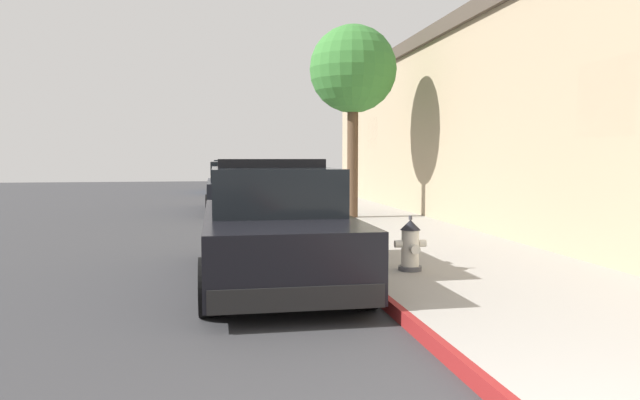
{
  "coord_description": "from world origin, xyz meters",
  "views": [
    {
      "loc": [
        -1.93,
        -2.11,
        1.71
      ],
      "look_at": [
        -0.21,
        7.43,
        1.0
      ],
      "focal_mm": 33.17,
      "sensor_mm": 36.0,
      "label": 1
    }
  ],
  "objects_px": {
    "parked_car_dark_far": "(231,177)",
    "fire_hydrant": "(410,245)",
    "police_cruiser": "(273,227)",
    "street_tree": "(353,71)",
    "parked_car_silver_ahead": "(237,188)"
  },
  "relations": [
    {
      "from": "parked_car_dark_far",
      "to": "street_tree",
      "type": "xyz_separation_m",
      "value": [
        2.68,
        -14.34,
        3.15
      ]
    },
    {
      "from": "parked_car_dark_far",
      "to": "fire_hydrant",
      "type": "height_order",
      "value": "parked_car_dark_far"
    },
    {
      "from": "police_cruiser",
      "to": "fire_hydrant",
      "type": "distance_m",
      "value": 1.91
    },
    {
      "from": "parked_car_silver_ahead",
      "to": "parked_car_dark_far",
      "type": "relative_size",
      "value": 1.0
    },
    {
      "from": "parked_car_dark_far",
      "to": "fire_hydrant",
      "type": "bearing_deg",
      "value": -85.21
    },
    {
      "from": "police_cruiser",
      "to": "parked_car_dark_far",
      "type": "height_order",
      "value": "police_cruiser"
    },
    {
      "from": "parked_car_dark_far",
      "to": "fire_hydrant",
      "type": "distance_m",
      "value": 21.55
    },
    {
      "from": "parked_car_silver_ahead",
      "to": "fire_hydrant",
      "type": "distance_m",
      "value": 11.28
    },
    {
      "from": "parked_car_silver_ahead",
      "to": "fire_hydrant",
      "type": "height_order",
      "value": "parked_car_silver_ahead"
    },
    {
      "from": "police_cruiser",
      "to": "street_tree",
      "type": "bearing_deg",
      "value": 67.95
    },
    {
      "from": "police_cruiser",
      "to": "street_tree",
      "type": "height_order",
      "value": "street_tree"
    },
    {
      "from": "police_cruiser",
      "to": "fire_hydrant",
      "type": "bearing_deg",
      "value": -12.24
    },
    {
      "from": "parked_car_silver_ahead",
      "to": "street_tree",
      "type": "distance_m",
      "value": 5.79
    },
    {
      "from": "police_cruiser",
      "to": "fire_hydrant",
      "type": "relative_size",
      "value": 6.37
    },
    {
      "from": "parked_car_dark_far",
      "to": "street_tree",
      "type": "height_order",
      "value": "street_tree"
    }
  ]
}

